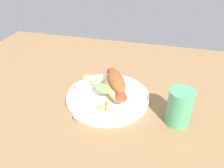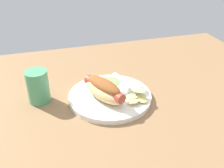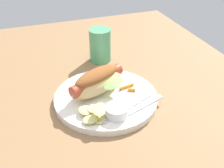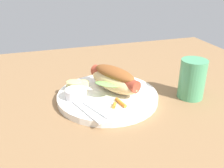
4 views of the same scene
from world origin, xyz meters
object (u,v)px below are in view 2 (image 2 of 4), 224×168
Objects in this scene: carrot_garnish at (102,84)px; hot_dog at (104,89)px; knife at (126,82)px; chips_pile at (137,97)px; drinking_cup at (38,87)px; plate at (110,97)px; fork at (125,85)px; sauce_ramekin at (134,88)px.

hot_dog is at bearing 79.91° from carrot_garnish.
hot_dog is 1.17× the size of knife.
chips_pile is at bearing -20.44° from knife.
drinking_cup is (19.66, 1.13, 3.00)cm from carrot_garnish.
plate is at bearing 97.87° from carrot_garnish.
drinking_cup is (20.52, -5.06, 4.20)cm from plate.
drinking_cup reaches higher than plate.
drinking_cup is (27.70, 0.67, 3.22)cm from knife.
drinking_cup is at bearing -134.20° from hot_dog.
drinking_cup is at bearing -115.95° from fork.
carrot_garnish is at bearing -111.92° from knife.
chips_pile reaches higher than knife.
carrot_garnish is at bearing -35.76° from sauce_ramekin.
chips_pile is (-8.98, 4.04, -1.95)cm from hot_dog.
hot_dog is 19.36cm from drinking_cup.
carrot_garnish is (8.70, -6.27, -0.75)cm from sauce_ramekin.
fork is at bearing -84.79° from chips_pile.
sauce_ramekin is 28.91cm from drinking_cup.
hot_dog is at bearing -24.23° from chips_pile.
knife is (-7.18, -5.73, 0.98)cm from plate.
carrot_garnish is at bearing 143.98° from hot_dog.
hot_dog reaches higher than sauce_ramekin.
chips_pile is at bearing -18.16° from fork.
sauce_ramekin reaches higher than plate.
plate is 1.62× the size of fork.
chips_pile reaches higher than sauce_ramekin.
drinking_cup is (18.38, -6.07, 0.27)cm from hot_dog.
carrot_garnish reaches higher than fork.
chips_pile reaches higher than fork.
sauce_ramekin is at bearing 144.24° from carrot_garnish.
drinking_cup is (26.54, -1.20, 3.20)cm from fork.
fork is (1.82, -3.93, -0.95)cm from sauce_ramekin.
fork is at bearing 177.41° from drinking_cup.
carrot_garnish is at bearing -55.61° from chips_pile.
carrot_garnish is (0.86, -6.19, 1.20)cm from plate.
hot_dog is 4.00× the size of carrot_garnish.
knife is 8.05cm from carrot_garnish.
sauce_ramekin reaches higher than fork.
hot_dog is (2.14, 1.01, 3.93)cm from plate.
carrot_garnish is (6.88, -2.33, 0.20)cm from fork.
hot_dog is 9.95cm from fork.
carrot_garnish is (7.69, -11.24, -0.78)cm from chips_pile.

